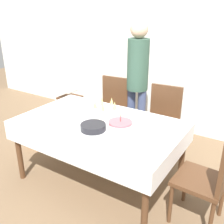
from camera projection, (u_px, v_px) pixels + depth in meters
name	position (u px, v px, depth m)	size (l,w,h in m)	color
ground_plane	(100.00, 179.00, 3.04)	(12.00, 12.00, 0.00)	brown
wall_back	(167.00, 43.00, 3.91)	(8.00, 0.05, 2.70)	silver
dining_table	(99.00, 131.00, 2.80)	(1.72, 1.07, 0.73)	white
dining_chair_far_left	(112.00, 108.00, 3.70)	(0.45, 0.45, 0.96)	#51331E
dining_chair_far_right	(162.00, 120.00, 3.32)	(0.46, 0.46, 0.96)	#51331E
dining_chair_right_end	(211.00, 175.00, 2.25)	(0.44, 0.44, 0.96)	#51331E
birthday_cake	(120.00, 126.00, 2.54)	(0.23, 0.23, 0.18)	white
champagne_tray	(105.00, 109.00, 2.91)	(0.33, 0.33, 0.18)	silver
plate_stack_main	(93.00, 127.00, 2.58)	(0.25, 0.25, 0.06)	black
plate_stack_dessert	(102.00, 119.00, 2.79)	(0.19, 0.19, 0.03)	silver
cake_knife	(119.00, 141.00, 2.37)	(0.29, 0.11, 0.00)	silver
fork_pile	(71.00, 117.00, 2.87)	(0.18, 0.08, 0.02)	silver
napkin_pile	(74.00, 113.00, 2.98)	(0.15, 0.15, 0.01)	#8CC6E0
person_standing	(138.00, 74.00, 3.43)	(0.28, 0.28, 1.72)	#3F4C72
high_chair	(69.00, 102.00, 4.07)	(0.33, 0.35, 0.71)	#51331E
gift_bag	(39.00, 138.00, 3.74)	(0.20, 0.12, 0.23)	orange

